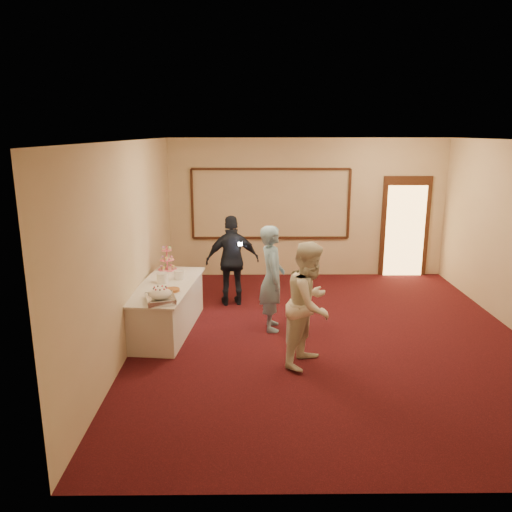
% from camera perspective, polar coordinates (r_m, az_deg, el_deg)
% --- Properties ---
extents(floor, '(7.00, 7.00, 0.00)m').
position_cam_1_polar(floor, '(8.01, 8.39, -9.08)').
color(floor, black).
rests_on(floor, ground).
extents(room_walls, '(6.04, 7.04, 3.02)m').
position_cam_1_polar(room_walls, '(7.45, 8.94, 5.40)').
color(room_walls, beige).
rests_on(room_walls, floor).
extents(wall_molding, '(3.45, 0.04, 1.55)m').
position_cam_1_polar(wall_molding, '(10.86, 1.70, 5.97)').
color(wall_molding, '#34180F').
rests_on(wall_molding, room_walls).
extents(doorway, '(1.05, 0.07, 2.20)m').
position_cam_1_polar(doorway, '(11.43, 16.65, 3.15)').
color(doorway, '#34180F').
rests_on(doorway, floor).
extents(buffet_table, '(1.06, 2.24, 0.77)m').
position_cam_1_polar(buffet_table, '(8.15, -10.15, -5.80)').
color(buffet_table, silver).
rests_on(buffet_table, floor).
extents(pavlova_tray, '(0.51, 0.58, 0.20)m').
position_cam_1_polar(pavlova_tray, '(7.24, -10.88, -4.46)').
color(pavlova_tray, '#AAADB0').
rests_on(pavlova_tray, buffet_table).
extents(cupcake_stand, '(0.32, 0.32, 0.47)m').
position_cam_1_polar(cupcake_stand, '(8.84, -10.13, -0.49)').
color(cupcake_stand, '#E85F80').
rests_on(cupcake_stand, buffet_table).
extents(plate_stack_a, '(0.19, 0.19, 0.16)m').
position_cam_1_polar(plate_stack_a, '(8.12, -10.65, -2.47)').
color(plate_stack_a, white).
rests_on(plate_stack_a, buffet_table).
extents(plate_stack_b, '(0.17, 0.17, 0.14)m').
position_cam_1_polar(plate_stack_b, '(8.27, -8.75, -2.13)').
color(plate_stack_b, white).
rests_on(plate_stack_b, buffet_table).
extents(tart, '(0.26, 0.26, 0.05)m').
position_cam_1_polar(tart, '(7.64, -9.53, -3.91)').
color(tart, white).
rests_on(tart, buffet_table).
extents(man, '(0.43, 0.64, 1.70)m').
position_cam_1_polar(man, '(7.96, 1.85, -2.54)').
color(man, '#79A6C5').
rests_on(man, floor).
extents(woman, '(0.98, 1.05, 1.72)m').
position_cam_1_polar(woman, '(6.80, 6.16, -5.48)').
color(woman, white).
rests_on(woman, floor).
extents(guest, '(1.02, 0.54, 1.66)m').
position_cam_1_polar(guest, '(9.12, -2.70, -0.53)').
color(guest, black).
rests_on(guest, floor).
extents(camera_flash, '(0.08, 0.05, 0.05)m').
position_cam_1_polar(camera_flash, '(8.73, -1.82, 1.38)').
color(camera_flash, white).
rests_on(camera_flash, guest).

